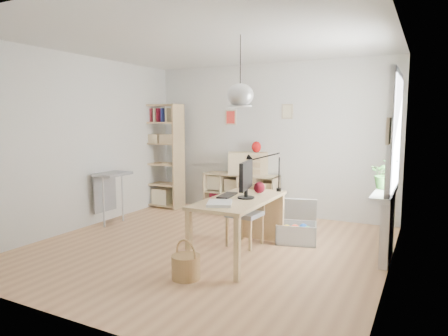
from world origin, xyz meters
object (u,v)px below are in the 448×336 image
at_px(desk, 240,206).
at_px(chair, 247,210).
at_px(cube_shelf, 241,196).
at_px(tall_bookshelf, 162,152).
at_px(monitor, 246,178).
at_px(drawer_chest, 248,163).
at_px(storage_chest, 297,229).

distance_m(desk, chair, 0.57).
relative_size(cube_shelf, tall_bookshelf, 0.70).
distance_m(tall_bookshelf, monitor, 3.28).
bearing_deg(cube_shelf, desk, -65.39).
xyz_separation_m(tall_bookshelf, drawer_chest, (1.72, 0.24, -0.17)).
bearing_deg(desk, tall_bookshelf, 142.99).
height_order(chair, storage_chest, chair).
bearing_deg(monitor, chair, 101.82).
bearing_deg(tall_bookshelf, chair, -30.18).
height_order(cube_shelf, chair, chair).
xyz_separation_m(desk, cube_shelf, (-1.02, 2.23, -0.36)).
distance_m(cube_shelf, monitor, 2.56).
xyz_separation_m(cube_shelf, monitor, (1.10, -2.21, 0.71)).
bearing_deg(cube_shelf, tall_bookshelf, -169.81).
relative_size(storage_chest, monitor, 1.40).
distance_m(tall_bookshelf, drawer_chest, 1.75).
bearing_deg(tall_bookshelf, cube_shelf, 10.19).
bearing_deg(cube_shelf, monitor, -63.58).
distance_m(desk, drawer_chest, 2.37).
relative_size(chair, drawer_chest, 1.18).
bearing_deg(desk, monitor, 19.51).
bearing_deg(storage_chest, drawer_chest, 121.88).
relative_size(cube_shelf, drawer_chest, 1.98).
relative_size(tall_bookshelf, monitor, 3.83).
relative_size(cube_shelf, storage_chest, 1.91).
bearing_deg(monitor, storage_chest, 56.75).
bearing_deg(drawer_chest, monitor, -91.08).
relative_size(cube_shelf, chair, 1.68).
height_order(storage_chest, drawer_chest, drawer_chest).
distance_m(desk, monitor, 0.36).
xyz_separation_m(desk, monitor, (0.07, 0.03, 0.35)).
xyz_separation_m(cube_shelf, storage_chest, (1.47, -1.29, -0.11)).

